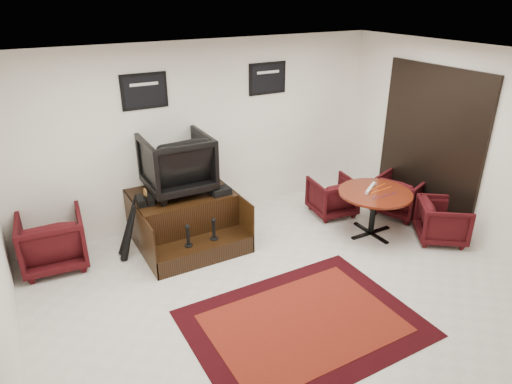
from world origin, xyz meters
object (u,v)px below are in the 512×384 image
Objects in this scene: shine_podium at (184,219)px; table_chair_back at (332,194)px; table_chair_corner at (443,219)px; meeting_table at (375,197)px; shine_chair at (177,161)px; armchair_side at (52,238)px; table_chair_window at (401,193)px.

table_chair_back is (2.45, -0.39, 0.00)m from shine_podium.
shine_podium reaches higher than table_chair_corner.
meeting_table is 1.57× the size of table_chair_corner.
shine_podium is 1.56× the size of shine_chair.
armchair_side is 4.58m from meeting_table.
meeting_table is 1.47× the size of table_chair_window.
table_chair_window is at bearing 163.26° from shine_chair.
table_chair_back is at bearing 40.21° from table_chair_window.
shine_chair is 3.70m from table_chair_window.
shine_chair reaches higher than armchair_side.
table_chair_corner is (3.33, -1.89, 0.00)m from shine_podium.
meeting_table is at bearing 152.20° from shine_chair.
armchair_side is at bearing 173.72° from shine_podium.
table_chair_back is 1.13m from table_chair_window.
table_chair_corner is (0.78, -0.64, -0.28)m from meeting_table.
table_chair_window is at bearing 29.99° from table_chair_corner.
shine_chair is (0.00, 0.15, 0.87)m from shine_podium.
shine_chair is 2.97m from meeting_table.
shine_chair reaches higher than meeting_table.
meeting_table is at bearing 88.68° from table_chair_window.
shine_chair reaches higher than table_chair_window.
shine_podium is 3.83m from table_chair_corner.
table_chair_corner is at bearing -29.64° from shine_podium.
table_chair_back is (2.45, -0.54, -0.87)m from shine_chair.
table_chair_corner is at bearing 149.42° from shine_chair.
meeting_table is 0.97m from table_chair_window.
table_chair_back is at bearing -9.12° from shine_podium.
shine_chair is at bearing 90.00° from shine_podium.
armchair_side reaches higher than meeting_table.
armchair_side is 1.13× the size of table_chair_window.
table_chair_window is (0.98, -0.55, 0.02)m from table_chair_back.
table_chair_back is at bearing 168.50° from shine_chair.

